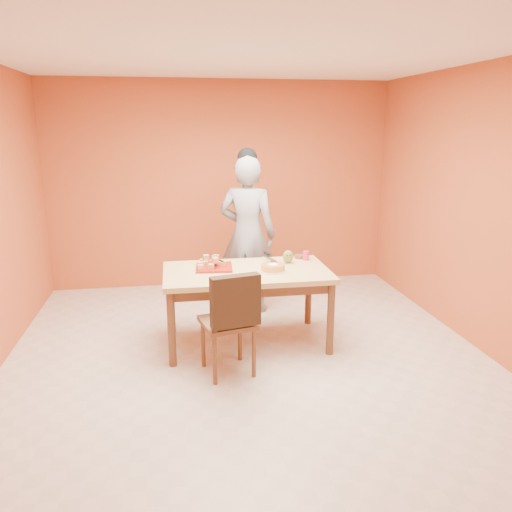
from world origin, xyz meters
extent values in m
plane|color=beige|center=(0.00, 0.00, 0.00)|extent=(5.00, 5.00, 0.00)
plane|color=white|center=(0.00, 0.00, 2.70)|extent=(5.00, 5.00, 0.00)
plane|color=#B9502A|center=(0.00, 2.50, 1.35)|extent=(4.50, 0.00, 4.50)
plane|color=#B9502A|center=(2.25, 0.00, 1.35)|extent=(0.00, 5.00, 5.00)
cube|color=tan|center=(0.04, 0.46, 0.73)|extent=(1.60, 0.90, 0.05)
cube|color=brown|center=(0.04, 0.46, 0.66)|extent=(1.48, 0.78, 0.10)
cylinder|color=brown|center=(-0.70, 0.07, 0.35)|extent=(0.07, 0.07, 0.71)
cylinder|color=brown|center=(-0.70, 0.85, 0.35)|extent=(0.07, 0.07, 0.71)
cylinder|color=brown|center=(0.78, 0.07, 0.35)|extent=(0.07, 0.07, 0.71)
cylinder|color=brown|center=(0.78, 0.85, 0.35)|extent=(0.07, 0.07, 0.71)
imported|color=gray|center=(0.19, 1.41, 0.90)|extent=(0.78, 0.66, 1.81)
cube|color=maroon|center=(-0.27, 0.58, 0.77)|extent=(0.38, 0.38, 0.02)
cylinder|color=maroon|center=(-0.28, 0.68, 0.77)|extent=(0.31, 0.31, 0.02)
cylinder|color=white|center=(0.28, 0.39, 0.77)|extent=(0.33, 0.33, 0.01)
cylinder|color=orange|center=(0.28, 0.39, 0.80)|extent=(0.31, 0.31, 0.05)
cube|color=silver|center=(0.29, 0.57, 0.83)|extent=(0.11, 0.27, 0.01)
ellipsoid|color=olive|center=(0.49, 0.65, 0.83)|extent=(0.11, 0.09, 0.13)
cylinder|color=#DC215B|center=(0.70, 0.73, 0.81)|extent=(0.08, 0.08, 0.09)
cylinder|color=#331F0D|center=(0.65, 0.81, 0.78)|extent=(0.12, 0.12, 0.03)
camera|label=1|loc=(-0.65, -4.13, 2.12)|focal=35.00mm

